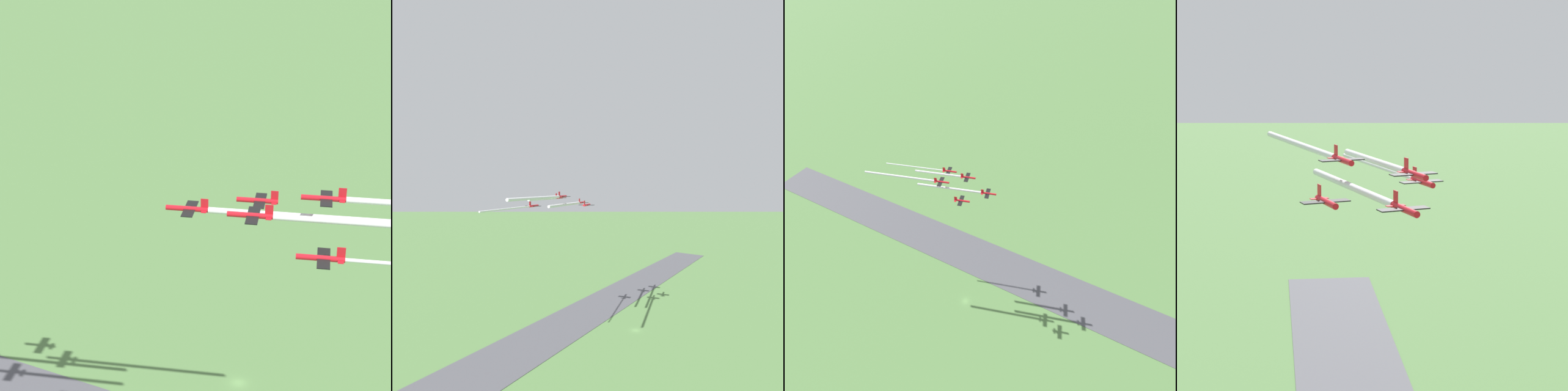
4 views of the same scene
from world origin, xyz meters
TOP-DOWN VIEW (x-y plane):
  - ground_plane at (0.00, 0.00)m, footprint 3000.00×3000.00m
  - jet_0 at (-34.72, -7.85)m, footprint 8.79×9.01m
  - jet_1 at (-36.05, -24.36)m, footprint 8.79×9.01m
  - jet_2 at (-20.93, -17.04)m, footprint 8.79×9.01m
  - jet_3 at (-37.39, -40.88)m, footprint 8.79×9.01m
  - jet_4 at (-22.27, -33.55)m, footprint 8.79×9.01m
  - smoke_trail_0 at (-24.22, -29.51)m, footprint 18.50×36.30m
  - smoke_trail_1 at (-27.80, -41.41)m, footprint 13.96×27.03m

SIDE VIEW (x-z plane):
  - ground_plane at x=0.00m, z-range 0.00..0.00m
  - jet_3 at x=-37.39m, z-range 66.98..70.07m
  - jet_2 at x=-20.93m, z-range 67.19..70.28m
  - smoke_trail_0 at x=-24.22m, z-range 68.63..69.97m
  - jet_0 at x=-34.72m, z-range 67.80..70.89m
  - smoke_trail_1 at x=-27.80m, z-range 71.91..73.17m
  - jet_1 at x=-36.05m, z-range 71.04..74.13m
  - jet_4 at x=-22.27m, z-range 72.21..75.30m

